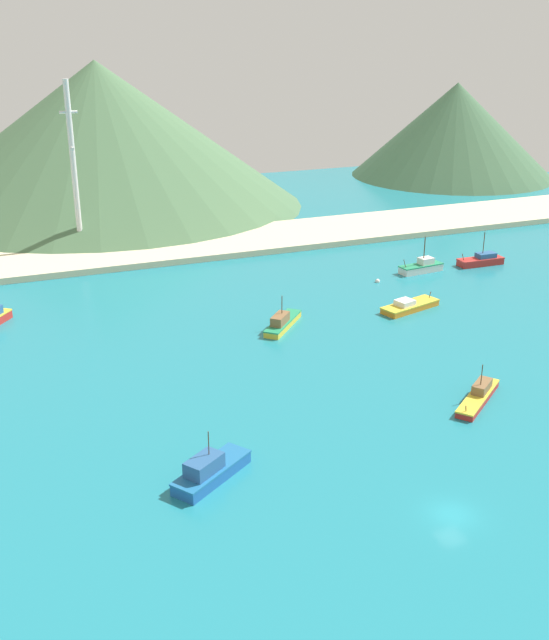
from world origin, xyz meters
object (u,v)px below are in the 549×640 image
object	(u,v)px
fishing_boat_5	(210,470)
fishing_boat_6	(479,395)
fishing_boat_8	(422,267)
fishing_boat_10	(409,306)
fishing_boat_0	(481,260)
fishing_boat_3	(282,322)
radio_tower	(74,167)
buoy_0	(378,281)

from	to	relation	value
fishing_boat_5	fishing_boat_6	xyz separation A→B (m)	(34.99, 4.24, -0.37)
fishing_boat_8	fishing_boat_10	bearing A→B (deg)	-127.52
fishing_boat_0	fishing_boat_3	world-z (taller)	fishing_boat_0
fishing_boat_0	fishing_boat_10	xyz separation A→B (m)	(-25.53, -16.09, -0.22)
fishing_boat_8	radio_tower	size ratio (longest dim) A/B	0.26
buoy_0	fishing_boat_3	bearing A→B (deg)	-150.09
fishing_boat_3	buoy_0	world-z (taller)	fishing_boat_3
fishing_boat_10	buoy_0	xyz separation A→B (m)	(2.25, 14.18, -0.51)
fishing_boat_0	fishing_boat_3	xyz separation A→B (m)	(-47.17, -15.65, -0.02)
fishing_boat_3	radio_tower	xyz separation A→B (m)	(-21.48, 52.52, 16.01)
fishing_boat_0	radio_tower	size ratio (longest dim) A/B	0.27
fishing_boat_3	fishing_boat_10	xyz separation A→B (m)	(21.65, -0.44, -0.20)
fishing_boat_3	fishing_boat_5	size ratio (longest dim) A/B	0.97
fishing_boat_6	fishing_boat_8	world-z (taller)	fishing_boat_8
fishing_boat_6	fishing_boat_5	bearing A→B (deg)	-173.09
fishing_boat_8	radio_tower	xyz separation A→B (m)	(-55.74, 36.53, 15.92)
fishing_boat_0	buoy_0	xyz separation A→B (m)	(-23.28, -1.91, -0.72)
fishing_boat_8	radio_tower	bearing A→B (deg)	146.77
fishing_boat_5	fishing_boat_8	size ratio (longest dim) A/B	1.08
buoy_0	fishing_boat_10	bearing A→B (deg)	-99.00
fishing_boat_0	fishing_boat_6	world-z (taller)	fishing_boat_0
fishing_boat_6	fishing_boat_8	bearing A→B (deg)	65.25
fishing_boat_3	fishing_boat_6	size ratio (longest dim) A/B	0.92
fishing_boat_5	fishing_boat_0	bearing A→B (deg)	36.08
fishing_boat_6	fishing_boat_8	xyz separation A→B (m)	(21.52, 46.68, 0.24)
fishing_boat_5	buoy_0	distance (m)	67.07
fishing_boat_0	buoy_0	distance (m)	23.37
fishing_boat_10	fishing_boat_6	bearing A→B (deg)	-106.39
fishing_boat_6	radio_tower	bearing A→B (deg)	112.36
fishing_boat_0	radio_tower	bearing A→B (deg)	151.76
fishing_boat_5	buoy_0	size ratio (longest dim) A/B	11.16
fishing_boat_3	fishing_boat_6	world-z (taller)	fishing_boat_3
fishing_boat_0	fishing_boat_6	bearing A→B (deg)	-126.61
fishing_boat_5	fishing_boat_6	bearing A→B (deg)	6.91
fishing_boat_10	fishing_boat_0	bearing A→B (deg)	32.22
radio_tower	fishing_boat_0	bearing A→B (deg)	-28.24
fishing_boat_6	fishing_boat_8	size ratio (longest dim) A/B	1.15
fishing_boat_3	radio_tower	world-z (taller)	radio_tower
fishing_boat_0	fishing_boat_3	size ratio (longest dim) A/B	0.98
fishing_boat_8	fishing_boat_3	bearing A→B (deg)	-154.98
radio_tower	fishing_boat_6	bearing A→B (deg)	-67.64
fishing_boat_6	radio_tower	world-z (taller)	radio_tower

